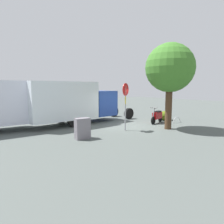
{
  "coord_description": "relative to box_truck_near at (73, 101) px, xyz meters",
  "views": [
    {
      "loc": [
        9.29,
        10.39,
        2.66
      ],
      "look_at": [
        1.49,
        -0.04,
        1.04
      ],
      "focal_mm": 32.51,
      "sensor_mm": 36.0,
      "label": 1
    }
  ],
  "objects": [
    {
      "name": "shrub_near_sign",
      "position": [
        -6.65,
        2.86,
        -1.28
      ],
      "size": [
        1.1,
        0.9,
        0.75
      ],
      "primitive_type": "ellipsoid",
      "color": "#4F6515",
      "rests_on": "ground"
    },
    {
      "name": "box_truck_near",
      "position": [
        0.0,
        0.0,
        0.0
      ],
      "size": [
        8.56,
        2.76,
        3.01
      ],
      "rotation": [
        0.0,
        0.0,
        3.21
      ],
      "color": "black",
      "rests_on": "ground"
    },
    {
      "name": "bike_rack_hoop",
      "position": [
        -6.45,
        4.11,
        -1.65
      ],
      "size": [
        0.85,
        0.07,
        0.85
      ],
      "primitive_type": "torus",
      "rotation": [
        1.57,
        0.0,
        -0.03
      ],
      "color": "#B7B7BC",
      "rests_on": "ground"
    },
    {
      "name": "ground_plane",
      "position": [
        -2.88,
        2.82,
        -1.65
      ],
      "size": [
        60.0,
        60.0,
        0.0
      ],
      "primitive_type": "plane",
      "color": "#4B524F"
    },
    {
      "name": "stop_sign",
      "position": [
        -1.56,
        3.9,
        0.27
      ],
      "size": [
        0.71,
        0.33,
        2.88
      ],
      "color": "#9E9EA3",
      "rests_on": "ground"
    },
    {
      "name": "street_tree",
      "position": [
        -4.05,
        5.17,
        2.14
      ],
      "size": [
        3.01,
        3.01,
        5.34
      ],
      "color": "#47301E",
      "rests_on": "ground"
    },
    {
      "name": "utility_cabinet",
      "position": [
        1.51,
        4.12,
        -1.11
      ],
      "size": [
        0.78,
        0.48,
        1.08
      ],
      "primitive_type": "cube",
      "rotation": [
        0.0,
        0.0,
        -0.08
      ],
      "color": "slate",
      "rests_on": "ground"
    },
    {
      "name": "motorcycle",
      "position": [
        -5.15,
        3.33,
        -1.13
      ],
      "size": [
        1.76,
        0.76,
        1.2
      ],
      "rotation": [
        0.0,
        0.0,
        0.29
      ],
      "color": "black",
      "rests_on": "ground"
    }
  ]
}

